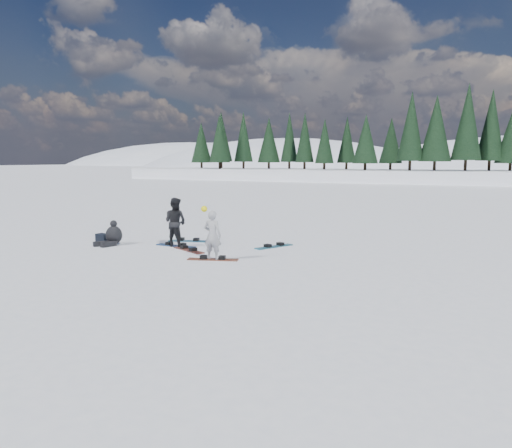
{
  "coord_description": "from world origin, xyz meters",
  "views": [
    {
      "loc": [
        5.74,
        -13.4,
        2.95
      ],
      "look_at": [
        -0.39,
        -0.6,
        1.1
      ],
      "focal_mm": 35.0,
      "sensor_mm": 36.0,
      "label": 1
    }
  ],
  "objects_px": {
    "seated_rider": "(113,235)",
    "snowboard_loose_b": "(189,250)",
    "snowboard_loose_a": "(274,247)",
    "gear_bag": "(103,238)",
    "snowboard_loose_c": "(189,241)",
    "snowboarder_man": "(175,222)",
    "snowboarder_woman": "(212,235)"
  },
  "relations": [
    {
      "from": "seated_rider",
      "to": "snowboard_loose_b",
      "type": "bearing_deg",
      "value": 26.35
    },
    {
      "from": "snowboard_loose_a",
      "to": "seated_rider",
      "type": "bearing_deg",
      "value": 136.29
    },
    {
      "from": "seated_rider",
      "to": "gear_bag",
      "type": "xyz_separation_m",
      "value": [
        -0.7,
        0.25,
        -0.17
      ]
    },
    {
      "from": "snowboard_loose_b",
      "to": "snowboard_loose_c",
      "type": "distance_m",
      "value": 1.83
    },
    {
      "from": "snowboard_loose_b",
      "to": "snowboard_loose_c",
      "type": "bearing_deg",
      "value": 148.77
    },
    {
      "from": "snowboarder_man",
      "to": "snowboard_loose_c",
      "type": "relative_size",
      "value": 1.11
    },
    {
      "from": "snowboard_loose_b",
      "to": "gear_bag",
      "type": "bearing_deg",
      "value": -155.56
    },
    {
      "from": "snowboarder_woman",
      "to": "seated_rider",
      "type": "xyz_separation_m",
      "value": [
        -4.49,
        0.82,
        -0.43
      ]
    },
    {
      "from": "snowboarder_man",
      "to": "snowboard_loose_c",
      "type": "distance_m",
      "value": 1.34
    },
    {
      "from": "snowboarder_woman",
      "to": "snowboard_loose_b",
      "type": "bearing_deg",
      "value": -39.04
    },
    {
      "from": "snowboarder_woman",
      "to": "snowboarder_man",
      "type": "distance_m",
      "value": 2.75
    },
    {
      "from": "snowboarder_man",
      "to": "gear_bag",
      "type": "bearing_deg",
      "value": 10.46
    },
    {
      "from": "seated_rider",
      "to": "snowboard_loose_a",
      "type": "xyz_separation_m",
      "value": [
        5.26,
        1.96,
        -0.31
      ]
    },
    {
      "from": "snowboard_loose_b",
      "to": "snowboard_loose_a",
      "type": "bearing_deg",
      "value": 64.4
    },
    {
      "from": "snowboarder_man",
      "to": "snowboard_loose_a",
      "type": "bearing_deg",
      "value": -154.22
    },
    {
      "from": "snowboarder_man",
      "to": "snowboard_loose_c",
      "type": "xyz_separation_m",
      "value": [
        -0.16,
        1.05,
        -0.82
      ]
    },
    {
      "from": "snowboard_loose_b",
      "to": "snowboard_loose_a",
      "type": "xyz_separation_m",
      "value": [
        2.25,
        1.79,
        0.0
      ]
    },
    {
      "from": "snowboard_loose_c",
      "to": "snowboarder_woman",
      "type": "bearing_deg",
      "value": -61.42
    },
    {
      "from": "snowboard_loose_c",
      "to": "gear_bag",
      "type": "bearing_deg",
      "value": -167.99
    },
    {
      "from": "gear_bag",
      "to": "snowboard_loose_a",
      "type": "bearing_deg",
      "value": 15.94
    },
    {
      "from": "snowboard_loose_b",
      "to": "snowboard_loose_c",
      "type": "height_order",
      "value": "same"
    },
    {
      "from": "snowboard_loose_a",
      "to": "snowboarder_woman",
      "type": "bearing_deg",
      "value": -169.5
    },
    {
      "from": "snowboarder_man",
      "to": "snowboard_loose_b",
      "type": "relative_size",
      "value": 1.11
    },
    {
      "from": "seated_rider",
      "to": "gear_bag",
      "type": "bearing_deg",
      "value": -176.71
    },
    {
      "from": "snowboarder_man",
      "to": "snowboard_loose_b",
      "type": "distance_m",
      "value": 1.26
    },
    {
      "from": "gear_bag",
      "to": "snowboard_loose_b",
      "type": "bearing_deg",
      "value": -1.43
    },
    {
      "from": "snowboarder_woman",
      "to": "snowboard_loose_a",
      "type": "height_order",
      "value": "snowboarder_woman"
    },
    {
      "from": "snowboarder_woman",
      "to": "snowboarder_man",
      "type": "xyz_separation_m",
      "value": [
        -2.32,
        1.47,
        0.08
      ]
    },
    {
      "from": "snowboard_loose_c",
      "to": "seated_rider",
      "type": "bearing_deg",
      "value": -155.85
    },
    {
      "from": "snowboard_loose_b",
      "to": "snowboarder_man",
      "type": "bearing_deg",
      "value": 175.79
    },
    {
      "from": "snowboarder_man",
      "to": "gear_bag",
      "type": "relative_size",
      "value": 3.7
    },
    {
      "from": "gear_bag",
      "to": "snowboard_loose_c",
      "type": "distance_m",
      "value": 3.07
    }
  ]
}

